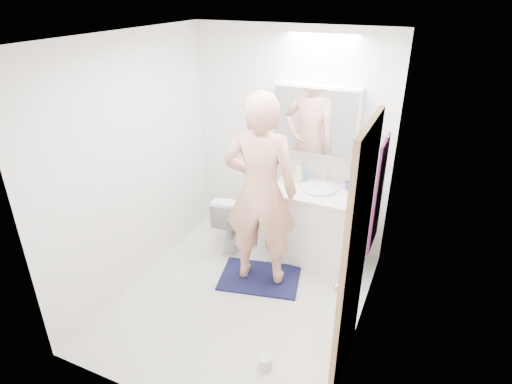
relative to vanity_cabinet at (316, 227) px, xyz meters
The scene contains 23 objects.
floor 1.13m from the vanity_cabinet, 114.19° to the right, with size 2.50×2.50×0.00m, color silver.
ceiling 2.27m from the vanity_cabinet, 114.19° to the right, with size 2.50×2.50×0.00m, color white.
wall_back 0.96m from the vanity_cabinet, 146.68° to the left, with size 2.50×2.50×0.00m, color white.
wall_front 2.40m from the vanity_cabinet, 101.07° to the right, with size 2.50×2.50×0.00m, color white.
wall_left 1.98m from the vanity_cabinet, 147.82° to the right, with size 2.50×2.50×0.00m, color white.
wall_right 1.43m from the vanity_cabinet, 55.37° to the right, with size 2.50×2.50×0.00m, color white.
vanity_cabinet is the anchor object (origin of this frame).
countertop 0.41m from the vanity_cabinet, 90.00° to the right, with size 0.95×0.58×0.04m, color white.
sink_basin 0.45m from the vanity_cabinet, 90.00° to the left, with size 0.36×0.36×0.03m, color white.
faucet 0.56m from the vanity_cabinet, 90.00° to the left, with size 0.02×0.02×0.16m, color silver.
medicine_cabinet 1.14m from the vanity_cabinet, 122.45° to the left, with size 0.88×0.14×0.70m, color white.
mirror_panel 1.13m from the vanity_cabinet, 134.90° to the left, with size 0.84×0.01×0.66m, color silver.
toilet 0.91m from the vanity_cabinet, behind, with size 0.39×0.68×0.69m, color white.
bath_rug 0.81m from the vanity_cabinet, 123.05° to the right, with size 0.80×0.55×0.02m, color #141B3E.
person 0.94m from the vanity_cabinet, 123.05° to the right, with size 0.69×0.46×1.90m, color tan.
door 1.59m from the vanity_cabinet, 63.82° to the right, with size 0.04×0.80×2.00m, color tan.
door_knob 1.81m from the vanity_cabinet, 69.42° to the right, with size 0.06×0.06×0.06m, color gold.
towel 1.04m from the vanity_cabinet, 32.78° to the right, with size 0.02×0.42×1.00m, color #171440.
towel_hook 1.44m from the vanity_cabinet, 33.31° to the right, with size 0.02×0.02×0.07m, color silver.
soap_bottle_a 0.63m from the vanity_cabinet, 150.57° to the left, with size 0.09×0.09×0.24m, color #EDE999.
soap_bottle_b 0.59m from the vanity_cabinet, 142.34° to the left, with size 0.07×0.08×0.17m, color #5A98C2.
toothbrush_cup 0.57m from the vanity_cabinet, 30.47° to the left, with size 0.09×0.09×0.09m, color #4356CB.
toilet_paper_roll 1.65m from the vanity_cabinet, 86.52° to the right, with size 0.11×0.11×0.10m, color silver.
Camera 1 is at (1.47, -2.89, 2.74)m, focal length 29.90 mm.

